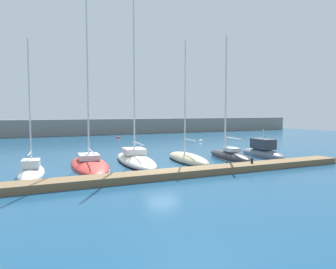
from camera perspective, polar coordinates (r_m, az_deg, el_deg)
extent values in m
plane|color=navy|center=(24.93, -1.01, -6.73)|extent=(120.00, 120.00, 0.00)
cube|color=brown|center=(23.07, 1.08, -7.00)|extent=(31.90, 1.82, 0.49)
cube|color=gray|center=(65.94, -16.32, 1.25)|extent=(108.00, 2.24, 3.20)
ellipsoid|color=white|center=(25.47, -23.35, -6.52)|extent=(2.49, 6.42, 1.03)
cylinder|color=silver|center=(25.27, -23.64, 5.17)|extent=(0.11, 0.11, 9.30)
cylinder|color=silver|center=(24.36, -23.63, -3.14)|extent=(0.39, 2.75, 0.08)
cube|color=silver|center=(25.17, -23.43, -4.79)|extent=(1.37, 1.64, 0.57)
ellipsoid|color=#B72D28|center=(28.16, -13.93, -5.31)|extent=(3.76, 10.15, 0.82)
ellipsoid|color=silver|center=(28.18, -13.93, -5.55)|extent=(3.80, 10.25, 0.12)
cylinder|color=silver|center=(28.49, -14.33, 13.32)|extent=(0.14, 0.14, 17.52)
cylinder|color=silver|center=(26.68, -13.66, -2.87)|extent=(0.43, 4.22, 0.10)
cube|color=silver|center=(28.53, -14.06, -3.88)|extent=(1.86, 2.45, 0.46)
ellipsoid|color=silver|center=(29.12, -5.89, -4.64)|extent=(3.45, 10.07, 1.06)
ellipsoid|color=black|center=(29.16, -5.89, -5.13)|extent=(3.48, 10.17, 0.12)
cylinder|color=silver|center=(29.29, -6.14, 11.58)|extent=(0.14, 0.14, 15.42)
cylinder|color=silver|center=(27.90, -5.39, -1.57)|extent=(0.41, 3.67, 0.10)
cube|color=silver|center=(29.43, -6.11, -2.99)|extent=(2.01, 2.38, 0.53)
ellipsoid|color=beige|center=(29.69, 3.57, -4.41)|extent=(2.38, 7.54, 1.09)
ellipsoid|color=black|center=(29.73, 3.57, -4.93)|extent=(2.40, 7.62, 0.12)
cylinder|color=silver|center=(29.97, 3.09, 6.75)|extent=(0.12, 0.12, 10.46)
cylinder|color=silver|center=(28.97, 4.07, -0.97)|extent=(0.20, 2.31, 0.09)
ellipsoid|color=#2D2D33|center=(31.99, 11.01, -3.83)|extent=(2.65, 7.44, 1.03)
ellipsoid|color=silver|center=(32.03, 11.00, -4.35)|extent=(2.68, 7.51, 0.12)
cylinder|color=silver|center=(32.54, 10.34, 7.27)|extent=(0.17, 0.17, 11.38)
cylinder|color=silver|center=(31.13, 11.77, -0.70)|extent=(0.40, 2.71, 0.12)
cube|color=silver|center=(31.59, 11.35, -2.66)|extent=(1.23, 1.75, 0.36)
ellipsoid|color=slate|center=(34.91, 16.63, -3.46)|extent=(2.42, 6.78, 1.21)
ellipsoid|color=silver|center=(34.93, 16.62, -3.75)|extent=(2.44, 6.85, 0.12)
cube|color=#333842|center=(34.74, 16.71, -1.61)|extent=(1.63, 2.68, 1.06)
cube|color=black|center=(35.55, 15.69, -1.21)|extent=(1.35, 0.74, 0.59)
cylinder|color=silver|center=(34.66, 16.75, 0.11)|extent=(0.08, 0.08, 1.03)
sphere|color=red|center=(57.11, -8.92, -0.66)|extent=(0.63, 0.63, 0.63)
sphere|color=white|center=(50.05, 5.90, -1.30)|extent=(0.73, 0.73, 0.73)
cylinder|color=black|center=(26.83, 14.85, -4.56)|extent=(0.20, 0.20, 0.44)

